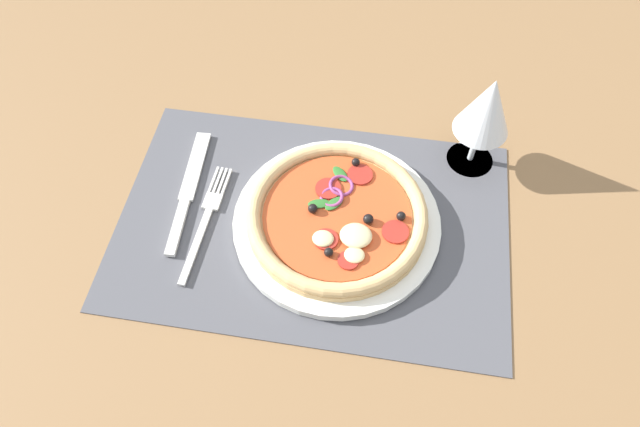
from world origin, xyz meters
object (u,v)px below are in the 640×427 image
pizza (337,216)px  wine_glass (487,109)px  fork (207,216)px  knife (188,189)px  plate (337,223)px

pizza → wine_glass: 22.94cm
pizza → wine_glass: (16.68, 13.94, 7.33)cm
fork → knife: size_ratio=0.90×
knife → wine_glass: (37.00, 11.42, 9.40)cm
knife → wine_glass: size_ratio=1.35×
fork → wine_glass: bearing=-63.0°
fork → wine_glass: 37.94cm
knife → plate: bearing=-100.1°
fork → wine_glass: wine_glass is taller
plate → wine_glass: 23.57cm
plate → pizza: pizza is taller
plate → knife: 20.42cm
plate → wine_glass: bearing=39.8°
fork → knife: (-3.55, 3.79, 0.03)cm
wine_glass → knife: bearing=-162.8°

